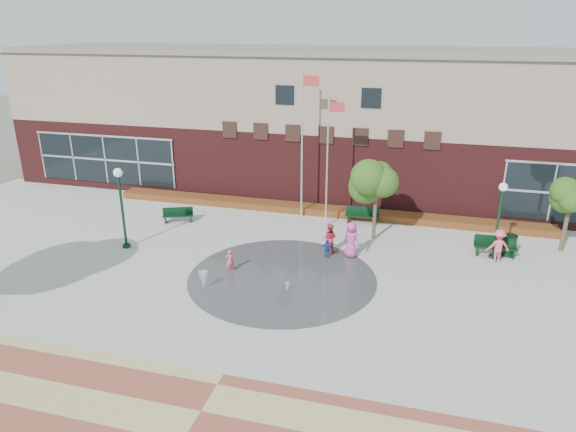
% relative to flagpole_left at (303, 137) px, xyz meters
% --- Properties ---
extents(ground, '(120.00, 120.00, 0.00)m').
position_rel_flagpole_left_xyz_m(ground, '(0.97, -10.71, -4.77)').
color(ground, '#666056').
rests_on(ground, ground).
extents(plaza_concrete, '(46.00, 18.00, 0.01)m').
position_rel_flagpole_left_xyz_m(plaza_concrete, '(0.97, -6.71, -4.76)').
color(plaza_concrete, '#A8A8A0').
rests_on(plaza_concrete, ground).
extents(splash_pad, '(8.40, 8.40, 0.01)m').
position_rel_flagpole_left_xyz_m(splash_pad, '(0.97, -7.71, -4.76)').
color(splash_pad, '#383A3D').
rests_on(splash_pad, ground).
extents(library_building, '(44.40, 10.40, 9.20)m').
position_rel_flagpole_left_xyz_m(library_building, '(0.97, 6.77, -0.12)').
color(library_building, '#4E1A1B').
rests_on(library_building, ground).
extents(flower_bed, '(26.00, 1.20, 0.40)m').
position_rel_flagpole_left_xyz_m(flower_bed, '(0.97, 0.89, -4.77)').
color(flower_bed, '#9D0E11').
rests_on(flower_bed, ground).
extents(flagpole_left, '(1.00, 0.17, 8.56)m').
position_rel_flagpole_left_xyz_m(flagpole_left, '(0.00, 0.00, 0.00)').
color(flagpole_left, silver).
rests_on(flagpole_left, ground).
extents(flagpole_right, '(0.90, 0.15, 7.32)m').
position_rel_flagpole_left_xyz_m(flagpole_right, '(1.66, -1.09, -0.68)').
color(flagpole_right, silver).
rests_on(flagpole_right, ground).
extents(lamp_left, '(0.44, 0.44, 4.16)m').
position_rel_flagpole_left_xyz_m(lamp_left, '(-7.58, -6.57, -2.18)').
color(lamp_left, black).
rests_on(lamp_left, ground).
extents(lamp_right, '(0.40, 0.40, 3.81)m').
position_rel_flagpole_left_xyz_m(lamp_right, '(10.26, -3.04, -2.40)').
color(lamp_right, black).
rests_on(lamp_right, ground).
extents(bench_left, '(1.75, 1.09, 0.86)m').
position_rel_flagpole_left_xyz_m(bench_left, '(-6.64, -2.67, -4.49)').
color(bench_left, black).
rests_on(bench_left, ground).
extents(bench_mid, '(1.91, 0.65, 0.95)m').
position_rel_flagpole_left_xyz_m(bench_mid, '(3.51, -0.05, -4.46)').
color(bench_mid, black).
rests_on(bench_mid, ground).
extents(bench_right, '(1.99, 0.63, 0.99)m').
position_rel_flagpole_left_xyz_m(bench_right, '(10.35, -2.78, -4.45)').
color(bench_right, black).
rests_on(bench_right, ground).
extents(trash_can, '(0.66, 0.66, 1.09)m').
position_rel_flagpole_left_xyz_m(trash_can, '(11.01, -2.56, -4.21)').
color(trash_can, black).
rests_on(trash_can, ground).
extents(tree_mid, '(2.67, 2.67, 4.51)m').
position_rel_flagpole_left_xyz_m(tree_mid, '(4.41, -2.24, -1.48)').
color(tree_mid, '#3F3526').
rests_on(tree_mid, ground).
extents(tree_small_right, '(2.19, 2.19, 3.74)m').
position_rel_flagpole_left_xyz_m(tree_small_right, '(13.62, -1.30, -2.04)').
color(tree_small_right, '#3F3526').
rests_on(tree_small_right, ground).
extents(water_jet_a, '(0.41, 0.41, 0.80)m').
position_rel_flagpole_left_xyz_m(water_jet_a, '(-1.98, -9.61, -4.77)').
color(water_jet_a, white).
rests_on(water_jet_a, ground).
extents(water_jet_b, '(0.18, 0.18, 0.41)m').
position_rel_flagpole_left_xyz_m(water_jet_b, '(1.52, -8.90, -4.77)').
color(water_jet_b, white).
rests_on(water_jet_b, ground).
extents(child_splash, '(0.48, 0.45, 1.09)m').
position_rel_flagpole_left_xyz_m(child_splash, '(-1.50, -7.76, -4.22)').
color(child_splash, '#EE546C').
rests_on(child_splash, ground).
extents(adult_red, '(0.77, 0.62, 1.49)m').
position_rel_flagpole_left_xyz_m(adult_red, '(2.46, -4.41, -4.02)').
color(adult_red, '#D02D44').
rests_on(adult_red, ground).
extents(adult_pink, '(1.05, 0.93, 1.80)m').
position_rel_flagpole_left_xyz_m(adult_pink, '(3.58, -4.68, -3.87)').
color(adult_pink, '#C14398').
rests_on(adult_pink, ground).
extents(child_blue, '(0.62, 0.39, 0.98)m').
position_rel_flagpole_left_xyz_m(child_blue, '(2.50, -5.15, -4.28)').
color(child_blue, '#1C31AD').
rests_on(child_blue, ground).
extents(person_bench, '(1.19, 0.86, 1.66)m').
position_rel_flagpole_left_xyz_m(person_bench, '(10.36, -3.48, -3.94)').
color(person_bench, '#F1526C').
rests_on(person_bench, ground).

